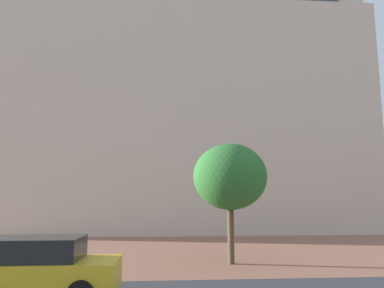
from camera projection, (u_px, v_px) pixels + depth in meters
The scene contains 3 objects.
landmark_building at pixel (185, 104), 31.65m from camera, with size 28.10×12.92×36.85m.
car_yellow at pixel (31, 269), 9.28m from camera, with size 4.45×2.00×1.54m.
tree_curb_far at pixel (230, 177), 14.53m from camera, with size 2.96×2.96×4.74m.
Camera 1 is at (-1.06, 0.93, 2.56)m, focal length 33.73 mm.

